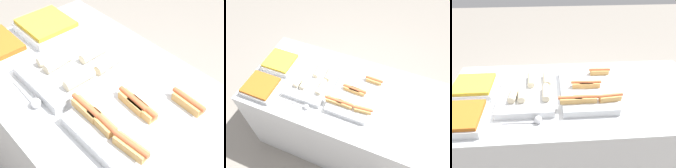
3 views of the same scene
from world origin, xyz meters
TOP-DOWN VIEW (x-y plane):
  - counter at (0.00, 0.00)m, footprint 1.82×0.87m
  - tray_hotdogs at (0.06, -0.01)m, footprint 0.41×0.51m
  - tray_wraps at (-0.34, -0.00)m, footprint 0.36×0.49m
  - tray_side_front at (-0.72, -0.25)m, footprint 0.29×0.27m
  - tray_side_back at (-0.72, 0.07)m, footprint 0.29×0.27m
  - serving_spoon_near at (-0.28, -0.28)m, footprint 0.23×0.05m
  - serving_spoon_far at (-0.28, 0.28)m, footprint 0.22×0.05m

SIDE VIEW (x-z plane):
  - counter at x=0.00m, z-range 0.00..0.90m
  - serving_spoon_near at x=-0.28m, z-range 0.90..0.94m
  - serving_spoon_far at x=-0.28m, z-range 0.90..0.94m
  - tray_wraps at x=-0.34m, z-range 0.88..0.98m
  - tray_hotdogs at x=0.06m, z-range 0.88..0.98m
  - tray_side_front at x=-0.72m, z-range 0.90..0.97m
  - tray_side_back at x=-0.72m, z-range 0.90..0.97m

